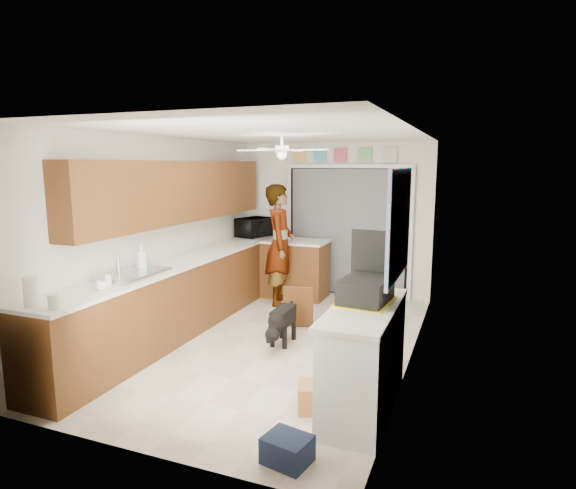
% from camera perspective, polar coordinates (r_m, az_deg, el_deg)
% --- Properties ---
extents(floor, '(5.00, 5.00, 0.00)m').
position_cam_1_polar(floor, '(6.03, -1.41, -11.43)').
color(floor, beige).
rests_on(floor, ground).
extents(ceiling, '(5.00, 5.00, 0.00)m').
position_cam_1_polar(ceiling, '(5.64, -1.52, 13.00)').
color(ceiling, white).
rests_on(ceiling, ground).
extents(wall_back, '(3.20, 0.00, 3.20)m').
position_cam_1_polar(wall_back, '(8.05, 5.45, 3.02)').
color(wall_back, silver).
rests_on(wall_back, ground).
extents(wall_front, '(3.20, 0.00, 3.20)m').
position_cam_1_polar(wall_front, '(3.58, -17.20, -5.61)').
color(wall_front, silver).
rests_on(wall_front, ground).
extents(wall_left, '(0.00, 5.00, 5.00)m').
position_cam_1_polar(wall_left, '(6.49, -14.61, 1.18)').
color(wall_left, silver).
rests_on(wall_left, ground).
extents(wall_right, '(0.00, 5.00, 5.00)m').
position_cam_1_polar(wall_right, '(5.30, 14.69, -0.65)').
color(wall_right, silver).
rests_on(wall_right, ground).
extents(left_base_cabinets, '(0.60, 4.80, 0.90)m').
position_cam_1_polar(left_base_cabinets, '(6.48, -12.15, -5.96)').
color(left_base_cabinets, brown).
rests_on(left_base_cabinets, floor).
extents(left_countertop, '(0.62, 4.80, 0.04)m').
position_cam_1_polar(left_countertop, '(6.37, -12.22, -1.90)').
color(left_countertop, white).
rests_on(left_countertop, left_base_cabinets).
extents(upper_cabinets, '(0.32, 4.00, 0.80)m').
position_cam_1_polar(upper_cabinets, '(6.51, -12.63, 6.15)').
color(upper_cabinets, brown).
rests_on(upper_cabinets, wall_left).
extents(sink_basin, '(0.50, 0.76, 0.06)m').
position_cam_1_polar(sink_basin, '(5.58, -17.90, -3.40)').
color(sink_basin, silver).
rests_on(sink_basin, left_countertop).
extents(faucet, '(0.03, 0.03, 0.22)m').
position_cam_1_polar(faucet, '(5.68, -19.44, -2.28)').
color(faucet, silver).
rests_on(faucet, left_countertop).
extents(peninsula_base, '(1.00, 0.60, 0.90)m').
position_cam_1_polar(peninsula_base, '(7.86, 0.85, -3.00)').
color(peninsula_base, brown).
rests_on(peninsula_base, floor).
extents(peninsula_top, '(1.04, 0.64, 0.04)m').
position_cam_1_polar(peninsula_top, '(7.78, 0.85, 0.38)').
color(peninsula_top, white).
rests_on(peninsula_top, peninsula_base).
extents(back_opening_recess, '(2.00, 0.06, 2.10)m').
position_cam_1_polar(back_opening_recess, '(7.98, 7.10, 1.49)').
color(back_opening_recess, black).
rests_on(back_opening_recess, wall_back).
extents(curtain_panel, '(1.90, 0.03, 2.05)m').
position_cam_1_polar(curtain_panel, '(7.94, 7.03, 1.45)').
color(curtain_panel, slate).
rests_on(curtain_panel, wall_back).
extents(door_trim_left, '(0.06, 0.04, 2.10)m').
position_cam_1_polar(door_trim_left, '(8.26, 0.17, 1.83)').
color(door_trim_left, white).
rests_on(door_trim_left, wall_back).
extents(door_trim_right, '(0.06, 0.04, 2.10)m').
position_cam_1_polar(door_trim_right, '(7.77, 14.35, 1.04)').
color(door_trim_right, white).
rests_on(door_trim_right, wall_back).
extents(door_trim_head, '(2.10, 0.04, 0.06)m').
position_cam_1_polar(door_trim_head, '(7.87, 7.20, 9.19)').
color(door_trim_head, white).
rests_on(door_trim_head, wall_back).
extents(header_frame_0, '(0.22, 0.02, 0.22)m').
position_cam_1_polar(header_frame_0, '(8.15, 1.38, 10.54)').
color(header_frame_0, gold).
rests_on(header_frame_0, wall_back).
extents(header_frame_1, '(0.22, 0.02, 0.22)m').
position_cam_1_polar(header_frame_1, '(8.04, 3.77, 10.53)').
color(header_frame_1, '#4EA5D0').
rests_on(header_frame_1, wall_back).
extents(header_frame_2, '(0.22, 0.02, 0.22)m').
position_cam_1_polar(header_frame_2, '(7.94, 6.22, 10.51)').
color(header_frame_2, '#C64A62').
rests_on(header_frame_2, wall_back).
extents(header_frame_3, '(0.22, 0.02, 0.22)m').
position_cam_1_polar(header_frame_3, '(7.85, 9.09, 10.46)').
color(header_frame_3, '#69B366').
rests_on(header_frame_3, wall_back).
extents(header_frame_4, '(0.22, 0.02, 0.22)m').
position_cam_1_polar(header_frame_4, '(7.77, 12.02, 10.38)').
color(header_frame_4, beige).
rests_on(header_frame_4, wall_back).
extents(route66_sign, '(0.22, 0.02, 0.26)m').
position_cam_1_polar(route66_sign, '(8.28, -0.93, 10.52)').
color(route66_sign, silver).
rests_on(route66_sign, wall_back).
extents(right_counter_base, '(0.50, 1.40, 0.90)m').
position_cam_1_polar(right_counter_base, '(4.42, 9.04, -13.33)').
color(right_counter_base, white).
rests_on(right_counter_base, floor).
extents(right_counter_top, '(0.54, 1.44, 0.04)m').
position_cam_1_polar(right_counter_top, '(4.27, 9.07, -7.49)').
color(right_counter_top, white).
rests_on(right_counter_top, right_counter_base).
extents(abstract_painting, '(0.03, 1.15, 0.95)m').
position_cam_1_polar(abstract_painting, '(4.27, 13.06, 2.43)').
color(abstract_painting, '#DF52BF').
rests_on(abstract_painting, wall_right).
extents(ceiling_fan, '(1.14, 1.14, 0.24)m').
position_cam_1_polar(ceiling_fan, '(5.82, -0.73, 11.12)').
color(ceiling_fan, white).
rests_on(ceiling_fan, ceiling).
extents(microwave, '(0.52, 0.66, 0.32)m').
position_cam_1_polar(microwave, '(8.15, -4.05, 2.05)').
color(microwave, black).
rests_on(microwave, left_countertop).
extents(soap_bottle, '(0.15, 0.15, 0.33)m').
position_cam_1_polar(soap_bottle, '(5.76, -17.00, -1.43)').
color(soap_bottle, silver).
rests_on(soap_bottle, left_countertop).
extents(cup, '(0.12, 0.12, 0.09)m').
position_cam_1_polar(cup, '(5.07, -21.29, -4.55)').
color(cup, white).
rests_on(cup, left_countertop).
extents(jar_a, '(0.12, 0.12, 0.13)m').
position_cam_1_polar(jar_a, '(4.56, -26.02, -6.14)').
color(jar_a, silver).
rests_on(jar_a, left_countertop).
extents(jar_b, '(0.08, 0.08, 0.11)m').
position_cam_1_polar(jar_b, '(5.22, -20.60, -3.97)').
color(jar_b, silver).
rests_on(jar_b, left_countertop).
extents(paper_towel_roll, '(0.15, 0.15, 0.26)m').
position_cam_1_polar(paper_towel_roll, '(4.73, -28.20, -4.95)').
color(paper_towel_roll, white).
rests_on(paper_towel_roll, left_countertop).
extents(suitcase, '(0.44, 0.55, 0.22)m').
position_cam_1_polar(suitcase, '(4.34, 9.19, -5.37)').
color(suitcase, black).
rests_on(suitcase, right_counter_top).
extents(suitcase_rim, '(0.49, 0.62, 0.02)m').
position_cam_1_polar(suitcase_rim, '(4.37, 9.15, -6.77)').
color(suitcase_rim, yellow).
rests_on(suitcase_rim, suitcase).
extents(suitcase_lid, '(0.42, 0.07, 0.50)m').
position_cam_1_polar(suitcase_lid, '(4.57, 10.05, -1.45)').
color(suitcase_lid, black).
rests_on(suitcase_lid, suitcase).
extents(cardboard_box, '(0.47, 0.41, 0.24)m').
position_cam_1_polar(cardboard_box, '(4.48, 3.80, -17.56)').
color(cardboard_box, '#C6793E').
rests_on(cardboard_box, floor).
extents(navy_crate, '(0.38, 0.33, 0.20)m').
position_cam_1_polar(navy_crate, '(3.82, -0.08, -23.12)').
color(navy_crate, '#161E37').
rests_on(navy_crate, floor).
extents(cabinet_door_panel, '(0.42, 0.24, 0.58)m').
position_cam_1_polar(cabinet_door_panel, '(6.39, 1.24, -7.42)').
color(cabinet_door_panel, brown).
rests_on(cabinet_door_panel, floor).
extents(man, '(0.61, 0.77, 1.86)m').
position_cam_1_polar(man, '(7.39, -0.97, -0.04)').
color(man, white).
rests_on(man, floor).
extents(dog, '(0.28, 0.64, 0.50)m').
position_cam_1_polar(dog, '(5.90, -0.57, -9.34)').
color(dog, black).
rests_on(dog, floor).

